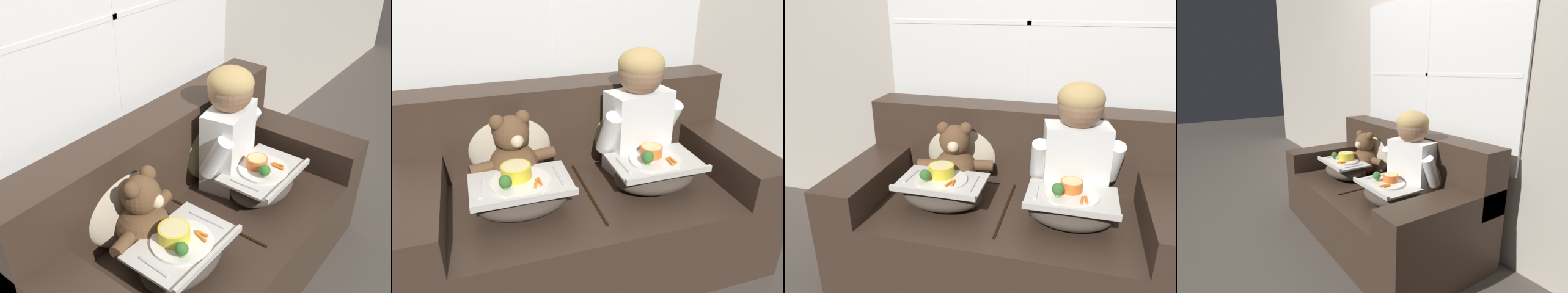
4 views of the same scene
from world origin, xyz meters
TOP-DOWN VIEW (x-y plane):
  - ground_plane at (0.00, 0.00)m, footprint 14.00×14.00m
  - wall_back_with_window at (0.00, 0.55)m, footprint 8.00×0.08m
  - couch at (0.00, 0.06)m, footprint 1.68×0.85m
  - throw_pillow_behind_child at (0.31, 0.23)m, footprint 0.41×0.20m
  - throw_pillow_behind_teddy at (-0.31, 0.23)m, footprint 0.42×0.20m
  - child_figure at (0.31, 0.10)m, footprint 0.46×0.25m
  - teddy_bear at (-0.31, 0.10)m, footprint 0.41×0.29m
  - lap_tray_child at (0.31, -0.10)m, footprint 0.41×0.29m
  - lap_tray_teddy at (-0.31, -0.10)m, footprint 0.42×0.29m

SIDE VIEW (x-z plane):
  - ground_plane at x=0.00m, z-range 0.00..0.00m
  - couch at x=0.00m, z-range -0.11..0.73m
  - lap_tray_child at x=0.31m, z-range 0.38..0.60m
  - lap_tray_teddy at x=-0.31m, z-range 0.39..0.60m
  - teddy_bear at x=-0.31m, z-range 0.39..0.76m
  - throw_pillow_behind_child at x=0.31m, z-range 0.40..0.82m
  - throw_pillow_behind_teddy at x=-0.31m, z-range 0.39..0.83m
  - child_figure at x=0.31m, z-range 0.44..1.06m
  - wall_back_with_window at x=0.00m, z-range 0.00..2.60m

